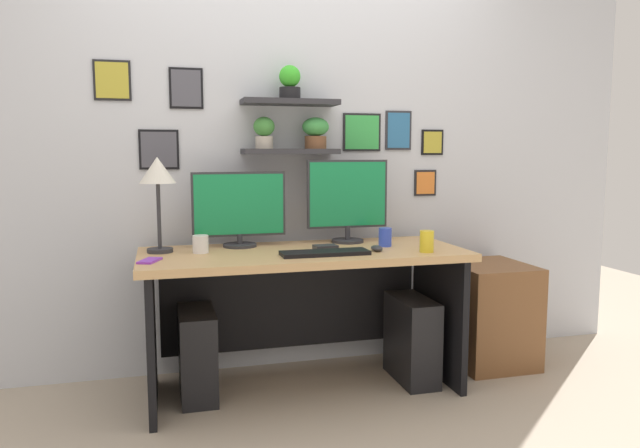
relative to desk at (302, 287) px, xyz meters
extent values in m
plane|color=tan|center=(0.00, -0.06, -0.54)|extent=(8.00, 8.00, 0.00)
cube|color=silver|center=(0.00, 0.38, 0.81)|extent=(4.40, 0.04, 2.70)
cube|color=#2D2D33|center=(0.00, 0.26, 0.72)|extent=(0.53, 0.20, 0.03)
cube|color=#2D2D33|center=(0.00, 0.26, 0.99)|extent=(0.53, 0.20, 0.03)
cylinder|color=brown|center=(0.15, 0.26, 0.77)|extent=(0.12, 0.12, 0.07)
ellipsoid|color=green|center=(0.15, 0.26, 0.86)|extent=(0.15, 0.15, 0.10)
cylinder|color=black|center=(0.00, 0.26, 1.04)|extent=(0.12, 0.12, 0.07)
ellipsoid|color=green|center=(0.00, 0.26, 1.13)|extent=(0.12, 0.12, 0.12)
cylinder|color=#B2A899|center=(-0.15, 0.26, 0.77)|extent=(0.10, 0.10, 0.07)
ellipsoid|color=#3F873A|center=(-0.15, 0.26, 0.85)|extent=(0.12, 0.12, 0.11)
cube|color=black|center=(0.51, 0.36, 0.51)|extent=(0.16, 0.02, 0.18)
cube|color=#4C4C56|center=(0.51, 0.35, 0.51)|extent=(0.13, 0.00, 0.15)
cube|color=black|center=(0.91, 0.36, 0.77)|extent=(0.14, 0.02, 0.15)
cube|color=gold|center=(0.91, 0.35, 0.77)|extent=(0.12, 0.00, 0.13)
cube|color=black|center=(0.87, 0.36, 0.53)|extent=(0.14, 0.02, 0.16)
cube|color=orange|center=(0.87, 0.35, 0.53)|extent=(0.12, 0.00, 0.13)
cube|color=black|center=(-0.71, 0.36, 0.73)|extent=(0.21, 0.02, 0.22)
cube|color=#4C4C56|center=(-0.71, 0.35, 0.73)|extent=(0.19, 0.00, 0.19)
cube|color=#2D2D33|center=(0.69, 0.36, 0.84)|extent=(0.16, 0.02, 0.23)
cube|color=teal|center=(0.69, 0.35, 0.84)|extent=(0.14, 0.00, 0.21)
cube|color=black|center=(-0.94, 0.36, 1.09)|extent=(0.19, 0.02, 0.21)
cube|color=gold|center=(-0.94, 0.35, 1.09)|extent=(0.17, 0.00, 0.19)
cube|color=black|center=(0.46, 0.36, 0.83)|extent=(0.23, 0.02, 0.22)
cube|color=green|center=(0.46, 0.35, 0.83)|extent=(0.21, 0.00, 0.20)
cube|color=black|center=(-0.56, 0.36, 1.06)|extent=(0.18, 0.02, 0.22)
cube|color=#4C4C56|center=(-0.56, 0.35, 1.06)|extent=(0.16, 0.00, 0.20)
cube|color=tan|center=(0.00, -0.06, 0.19)|extent=(1.67, 0.68, 0.04)
cube|color=black|center=(-0.77, -0.06, -0.19)|extent=(0.04, 0.62, 0.71)
cube|color=black|center=(0.77, -0.06, -0.19)|extent=(0.04, 0.62, 0.71)
cube|color=black|center=(0.00, 0.24, -0.15)|extent=(1.47, 0.02, 0.50)
cylinder|color=#2D2D33|center=(-0.30, 0.15, 0.22)|extent=(0.18, 0.18, 0.02)
cylinder|color=#2D2D33|center=(-0.30, 0.15, 0.25)|extent=(0.03, 0.03, 0.05)
cube|color=#2D2D33|center=(-0.30, 0.16, 0.44)|extent=(0.50, 0.02, 0.35)
cube|color=#198C4C|center=(-0.30, 0.15, 0.44)|extent=(0.48, 0.00, 0.32)
cylinder|color=#2D2D33|center=(0.30, 0.15, 0.22)|extent=(0.18, 0.18, 0.02)
cylinder|color=#2D2D33|center=(0.30, 0.15, 0.26)|extent=(0.03, 0.03, 0.08)
cube|color=#2D2D33|center=(0.30, 0.16, 0.48)|extent=(0.46, 0.02, 0.38)
cube|color=#198C4C|center=(0.30, 0.15, 0.48)|extent=(0.44, 0.00, 0.36)
cube|color=black|center=(0.07, -0.21, 0.22)|extent=(0.44, 0.14, 0.02)
ellipsoid|color=#2D2D33|center=(0.36, -0.17, 0.22)|extent=(0.06, 0.09, 0.03)
cylinder|color=#2D2D33|center=(-0.72, 0.08, 0.22)|extent=(0.13, 0.13, 0.02)
cylinder|color=#2D2D33|center=(-0.72, 0.08, 0.39)|extent=(0.02, 0.02, 0.33)
cone|color=silver|center=(-0.72, 0.08, 0.63)|extent=(0.18, 0.18, 0.13)
cube|color=purple|center=(-0.77, -0.18, 0.21)|extent=(0.12, 0.16, 0.01)
cylinder|color=white|center=(-0.52, 0.01, 0.25)|extent=(0.08, 0.08, 0.09)
cylinder|color=blue|center=(0.46, -0.04, 0.26)|extent=(0.07, 0.07, 0.10)
cube|color=#2D2D33|center=(0.12, -0.05, 0.22)|extent=(0.13, 0.09, 0.02)
cylinder|color=yellow|center=(0.59, -0.27, 0.26)|extent=(0.07, 0.07, 0.11)
cube|color=brown|center=(1.16, 0.06, -0.24)|extent=(0.44, 0.50, 0.60)
cube|color=black|center=(-0.55, 0.00, -0.32)|extent=(0.18, 0.40, 0.45)
cube|color=black|center=(0.60, -0.08, -0.31)|extent=(0.18, 0.40, 0.46)
camera|label=1|loc=(-0.71, -3.02, 0.72)|focal=33.49mm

